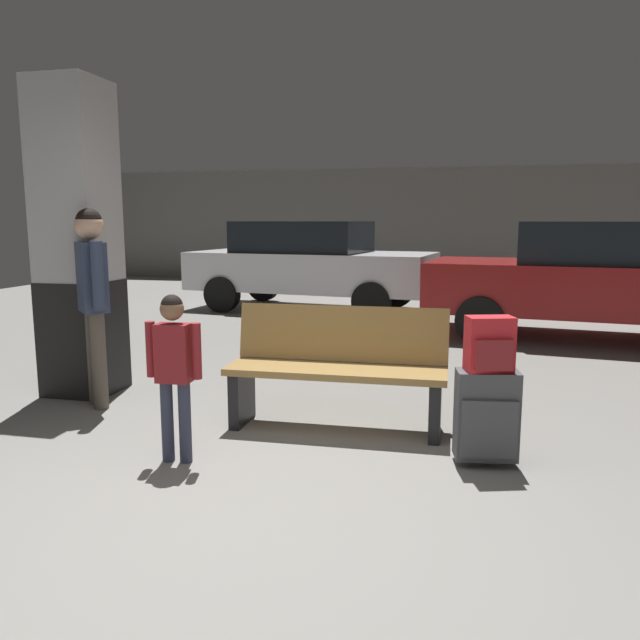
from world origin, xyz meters
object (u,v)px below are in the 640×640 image
Objects in this scene: adult at (93,286)px; parked_car_far at (309,263)px; child at (174,360)px; bench at (338,368)px; backpack_bright at (490,345)px; suitcase at (486,416)px; parked_car_near at (596,278)px; structural_pillar at (78,242)px.

parked_car_far is at bearing 86.56° from adult.
child is at bearing -83.27° from parked_car_far.
bench is 2.11m from adult.
child is (-1.92, -0.37, -0.11)m from backpack_bright.
child is 1.56m from adult.
backpack_bright is 3.15m from adult.
parked_car_far is (0.36, 5.91, -0.19)m from adult.
adult is (-3.08, 0.60, 0.68)m from suitcase.
suitcase is (1.05, -0.53, -0.12)m from bench.
child reaches higher than suitcase.
bench is at bearing 46.30° from child.
bench is 6.23m from parked_car_far.
bench is at bearing 153.28° from backpack_bright.
parked_car_near is at bearing 41.25° from adult.
bench is 4.84m from parked_car_near.
structural_pillar is at bearing -143.55° from parked_car_near.
parked_car_far is (-4.23, 1.89, 0.00)m from parked_car_near.
suitcase is at bearing -11.03° from adult.
backpack_bright is (0.00, -0.00, 0.45)m from suitcase.
child is 0.25× the size of parked_car_far.
bench is 1.18m from suitcase.
bench is at bearing -74.35° from parked_car_far.
suitcase is 0.37× the size of adult.
structural_pillar is at bearing -97.31° from parked_car_far.
structural_pillar reaches higher than suitcase.
parked_car_near is (1.50, 4.62, 0.03)m from backpack_bright.
structural_pillar is 1.67× the size of adult.
parked_car_near is at bearing 72.03° from backpack_bright.
suitcase is 0.45m from backpack_bright.
child reaches higher than bench.
structural_pillar is at bearing 133.64° from adult.
bench is 1.27m from child.
backpack_bright is at bearing 11.04° from child.
backpack_bright is 1.96m from child.
child is 6.94m from parked_car_far.
parked_car_far reaches higher than suitcase.
adult is (-3.09, 0.60, 0.23)m from backpack_bright.
backpack_bright is 0.32× the size of child.
suitcase is 0.14× the size of parked_car_far.
structural_pillar reaches higher than adult.
parked_car_near is (1.50, 4.62, 0.48)m from suitcase.
structural_pillar reaches higher than bench.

